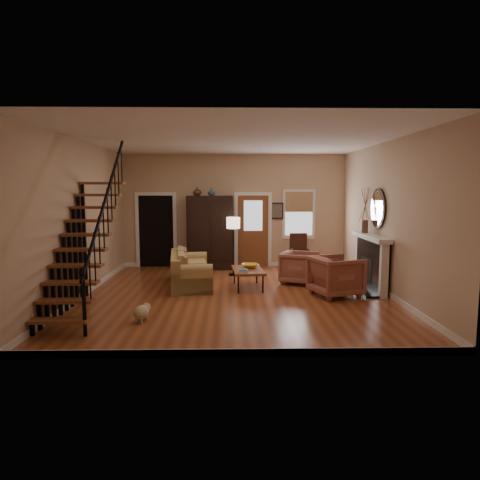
{
  "coord_description": "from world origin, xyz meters",
  "views": [
    {
      "loc": [
        -0.1,
        -9.07,
        2.26
      ],
      "look_at": [
        0.1,
        0.4,
        1.15
      ],
      "focal_mm": 32.0,
      "sensor_mm": 36.0,
      "label": 1
    }
  ],
  "objects_px": {
    "armoire": "(210,232)",
    "coffee_table": "(248,279)",
    "armchair_left": "(336,276)",
    "side_chair": "(299,252)",
    "sofa": "(190,270)",
    "floor_lamp": "(233,246)",
    "armchair_right": "(300,268)"
  },
  "relations": [
    {
      "from": "coffee_table",
      "to": "floor_lamp",
      "type": "height_order",
      "value": "floor_lamp"
    },
    {
      "from": "armoire",
      "to": "armchair_right",
      "type": "height_order",
      "value": "armoire"
    },
    {
      "from": "armchair_left",
      "to": "sofa",
      "type": "bearing_deg",
      "value": 53.86
    },
    {
      "from": "armchair_right",
      "to": "side_chair",
      "type": "bearing_deg",
      "value": 12.27
    },
    {
      "from": "sofa",
      "to": "floor_lamp",
      "type": "bearing_deg",
      "value": 43.9
    },
    {
      "from": "coffee_table",
      "to": "side_chair",
      "type": "xyz_separation_m",
      "value": [
        1.56,
        2.32,
        0.29
      ]
    },
    {
      "from": "side_chair",
      "to": "armoire",
      "type": "bearing_deg",
      "value": 175.52
    },
    {
      "from": "armoire",
      "to": "side_chair",
      "type": "distance_m",
      "value": 2.61
    },
    {
      "from": "armchair_right",
      "to": "floor_lamp",
      "type": "bearing_deg",
      "value": 78.23
    },
    {
      "from": "sofa",
      "to": "armchair_right",
      "type": "relative_size",
      "value": 2.42
    },
    {
      "from": "coffee_table",
      "to": "floor_lamp",
      "type": "distance_m",
      "value": 1.64
    },
    {
      "from": "armchair_left",
      "to": "side_chair",
      "type": "height_order",
      "value": "side_chair"
    },
    {
      "from": "sofa",
      "to": "armchair_left",
      "type": "height_order",
      "value": "armchair_left"
    },
    {
      "from": "sofa",
      "to": "side_chair",
      "type": "height_order",
      "value": "side_chair"
    },
    {
      "from": "armoire",
      "to": "side_chair",
      "type": "height_order",
      "value": "armoire"
    },
    {
      "from": "armoire",
      "to": "armchair_left",
      "type": "height_order",
      "value": "armoire"
    },
    {
      "from": "armchair_left",
      "to": "side_chair",
      "type": "bearing_deg",
      "value": -12.95
    },
    {
      "from": "armchair_right",
      "to": "floor_lamp",
      "type": "xyz_separation_m",
      "value": [
        -1.6,
        1.04,
        0.39
      ]
    },
    {
      "from": "armoire",
      "to": "coffee_table",
      "type": "height_order",
      "value": "armoire"
    },
    {
      "from": "armoire",
      "to": "sofa",
      "type": "bearing_deg",
      "value": -99.03
    },
    {
      "from": "armchair_right",
      "to": "floor_lamp",
      "type": "relative_size",
      "value": 0.55
    },
    {
      "from": "floor_lamp",
      "to": "side_chair",
      "type": "distance_m",
      "value": 2.07
    },
    {
      "from": "floor_lamp",
      "to": "side_chair",
      "type": "xyz_separation_m",
      "value": [
        1.89,
        0.8,
        -0.26
      ]
    },
    {
      "from": "coffee_table",
      "to": "armchair_left",
      "type": "height_order",
      "value": "armchair_left"
    },
    {
      "from": "armchair_left",
      "to": "side_chair",
      "type": "relative_size",
      "value": 0.93
    },
    {
      "from": "sofa",
      "to": "side_chair",
      "type": "relative_size",
      "value": 2.03
    },
    {
      "from": "armchair_right",
      "to": "coffee_table",
      "type": "bearing_deg",
      "value": 131.58
    },
    {
      "from": "sofa",
      "to": "floor_lamp",
      "type": "xyz_separation_m",
      "value": [
        1.02,
        1.26,
        0.39
      ]
    },
    {
      "from": "armoire",
      "to": "side_chair",
      "type": "relative_size",
      "value": 2.06
    },
    {
      "from": "coffee_table",
      "to": "armchair_right",
      "type": "bearing_deg",
      "value": 20.4
    },
    {
      "from": "armoire",
      "to": "armchair_right",
      "type": "bearing_deg",
      "value": -42.09
    },
    {
      "from": "coffee_table",
      "to": "armoire",
      "type": "bearing_deg",
      "value": 111.49
    }
  ]
}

